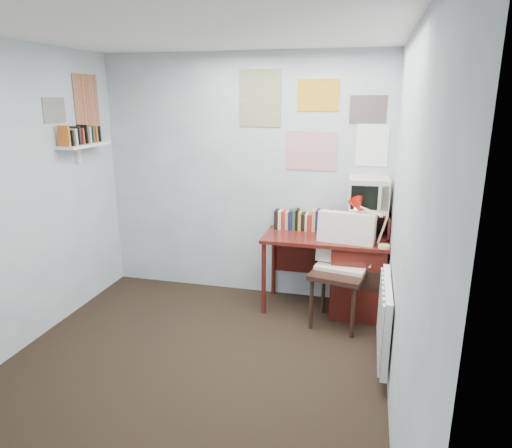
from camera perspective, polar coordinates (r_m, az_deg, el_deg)
The scene contains 14 objects.
ground at distance 3.69m, azimuth -9.15°, elevation -18.72°, with size 3.50×3.50×0.00m, color black.
back_wall at distance 4.77m, azimuth -1.60°, elevation 5.77°, with size 3.00×0.02×2.50m, color silver.
right_wall at distance 2.90m, azimuth 18.06°, elevation -1.54°, with size 0.02×3.50×2.50m, color silver.
ceiling at distance 3.08m, azimuth -11.33°, elevation 23.41°, with size 3.00×3.50×0.02m, color white.
desk at distance 4.57m, azimuth 11.92°, elevation -6.04°, with size 1.20×0.55×0.76m.
desk_chair at distance 4.25m, azimuth 10.30°, elevation -6.15°, with size 0.52×0.50×1.01m, color black.
desk_lamp at distance 4.19m, azimuth 15.87°, elevation -0.45°, with size 0.26×0.23×0.38m, color #B3140B.
tv_riser at distance 4.52m, azimuth 13.82°, elevation 0.03°, with size 0.40×0.30×0.25m, color #531713.
crt_tv at distance 4.47m, azimuth 13.86°, elevation 3.81°, with size 0.37×0.34×0.35m, color beige.
book_row at distance 4.64m, azimuth 6.02°, elevation 0.58°, with size 0.60×0.14×0.22m, color #531713.
radiator at distance 3.72m, azimuth 15.82°, elevation -11.32°, with size 0.09×0.80×0.60m, color white.
wall_shelf at distance 4.72m, azimuth -20.69°, elevation 9.22°, with size 0.20×0.62×0.24m, color white.
posters_back at distance 4.56m, azimuth 7.05°, elevation 12.80°, with size 1.20×0.01×0.90m, color white.
posters_left at distance 4.76m, azimuth -22.10°, elevation 13.73°, with size 0.01×0.70×0.60m, color white.
Camera 1 is at (1.26, -2.78, 2.07)m, focal length 32.00 mm.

